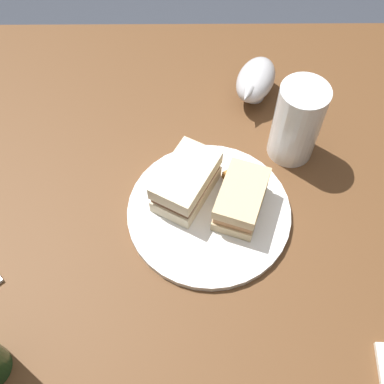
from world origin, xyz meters
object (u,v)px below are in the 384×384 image
(plate, at_px, (209,212))
(pint_glass, at_px, (296,126))
(gravy_boat, at_px, (256,80))
(sandwich_half_left, at_px, (241,199))
(sandwich_half_right, at_px, (186,182))

(plate, distance_m, pint_glass, 0.21)
(gravy_boat, bearing_deg, sandwich_half_left, 80.55)
(sandwich_half_left, distance_m, gravy_boat, 0.27)
(gravy_boat, bearing_deg, sandwich_half_right, 60.38)
(pint_glass, distance_m, gravy_boat, 0.15)
(pint_glass, bearing_deg, sandwich_half_right, 27.90)
(plate, distance_m, sandwich_half_left, 0.06)
(plate, relative_size, sandwich_half_right, 1.95)
(pint_glass, height_order, gravy_boat, pint_glass)
(sandwich_half_right, bearing_deg, sandwich_half_left, 160.50)
(sandwich_half_left, height_order, gravy_boat, gravy_boat)
(plate, height_order, sandwich_half_right, sandwich_half_right)
(sandwich_half_right, bearing_deg, gravy_boat, -119.62)
(plate, distance_m, sandwich_half_right, 0.07)
(pint_glass, bearing_deg, plate, 41.63)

